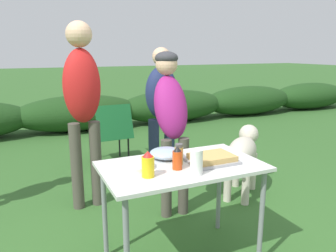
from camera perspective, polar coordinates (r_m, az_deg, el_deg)
name	(u,v)px	position (r m, az deg, el deg)	size (l,w,h in m)	color
shrub_hedge	(78,113)	(6.49, -15.34, 2.19)	(14.40, 0.90, 0.68)	#1E4219
folding_table	(182,175)	(2.29, 2.44, -8.53)	(1.10, 0.64, 0.74)	silver
food_tray	(212,159)	(2.32, 7.65, -5.68)	(0.33, 0.25, 0.06)	#9E9EA3
plate_stack	(137,165)	(2.21, -5.42, -6.84)	(0.24, 0.24, 0.03)	white
mixing_bowl	(166,153)	(2.38, -0.28, -4.74)	(0.24, 0.24, 0.07)	#99B2CC
paper_cup_stack	(197,162)	(2.07, 5.04, -6.25)	(0.08, 0.08, 0.16)	white
hot_sauce_bottle	(177,158)	(2.16, 1.63, -5.64)	(0.06, 0.06, 0.16)	#CC4214
mustard_bottle	(148,165)	(2.03, -3.52, -6.72)	(0.08, 0.08, 0.17)	yellow
spice_jar	(179,154)	(2.24, 1.90, -4.97)	(0.06, 0.06, 0.15)	#B2893D
standing_person_in_navy_coat	(171,112)	(2.98, 0.49, 2.37)	(0.33, 0.45, 1.50)	#4C473D
standing_person_in_dark_puffer	(83,98)	(3.13, -14.66, 4.81)	(0.35, 0.26, 1.76)	#4C473D
standing_person_in_gray_fleece	(162,103)	(3.74, -1.13, 3.95)	(0.42, 0.33, 1.54)	#232D4C
dog	(243,152)	(3.56, 12.93, -4.40)	(0.79, 0.73, 0.69)	beige
camp_chair_green_behind_table	(111,131)	(4.40, -9.84, -0.83)	(0.49, 0.60, 0.83)	#19602D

